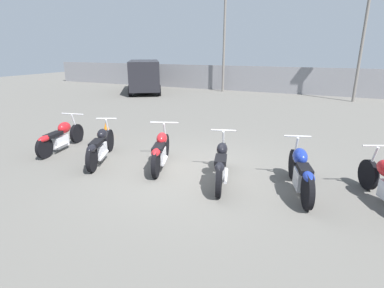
# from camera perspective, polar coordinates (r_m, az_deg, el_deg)

# --- Properties ---
(ground_plane) EXTENTS (60.00, 60.00, 0.00)m
(ground_plane) POSITION_cam_1_polar(r_m,az_deg,el_deg) (7.23, -0.83, -5.46)
(ground_plane) COLOR #5B5954
(fence_back) EXTENTS (40.00, 0.04, 1.75)m
(fence_back) POSITION_cam_1_polar(r_m,az_deg,el_deg) (21.34, 17.30, 11.51)
(fence_back) COLOR gray
(fence_back) RESTS_ON ground_plane
(light_pole_left) EXTENTS (0.70, 0.35, 8.53)m
(light_pole_left) POSITION_cam_1_polar(r_m,az_deg,el_deg) (21.62, 6.30, 23.11)
(light_pole_left) COLOR slate
(light_pole_left) RESTS_ON ground_plane
(light_pole_right) EXTENTS (0.70, 0.35, 6.20)m
(light_pole_right) POSITION_cam_1_polar(r_m,az_deg,el_deg) (19.34, 29.96, 18.08)
(light_pole_right) COLOR slate
(light_pole_right) RESTS_ON ground_plane
(motorcycle_slot_0) EXTENTS (0.76, 2.06, 0.96)m
(motorcycle_slot_0) POSITION_cam_1_polar(r_m,az_deg,el_deg) (9.49, -23.77, 1.29)
(motorcycle_slot_0) COLOR black
(motorcycle_slot_0) RESTS_ON ground_plane
(motorcycle_slot_1) EXTENTS (1.05, 2.04, 1.00)m
(motorcycle_slot_1) POSITION_cam_1_polar(r_m,az_deg,el_deg) (8.19, -17.04, -0.39)
(motorcycle_slot_1) COLOR black
(motorcycle_slot_1) RESTS_ON ground_plane
(motorcycle_slot_2) EXTENTS (0.94, 1.91, 1.02)m
(motorcycle_slot_2) POSITION_cam_1_polar(r_m,az_deg,el_deg) (7.47, -5.97, -1.24)
(motorcycle_slot_2) COLOR black
(motorcycle_slot_2) RESTS_ON ground_plane
(motorcycle_slot_3) EXTENTS (0.80, 2.04, 1.04)m
(motorcycle_slot_3) POSITION_cam_1_polar(r_m,az_deg,el_deg) (6.59, 5.59, -3.83)
(motorcycle_slot_3) COLOR black
(motorcycle_slot_3) RESTS_ON ground_plane
(motorcycle_slot_4) EXTENTS (0.80, 2.00, 1.05)m
(motorcycle_slot_4) POSITION_cam_1_polar(r_m,az_deg,el_deg) (6.49, 20.01, -4.93)
(motorcycle_slot_4) COLOR black
(motorcycle_slot_4) RESTS_ON ground_plane
(parked_van) EXTENTS (4.30, 5.21, 2.12)m
(parked_van) POSITION_cam_1_polar(r_m,az_deg,el_deg) (21.28, -9.06, 12.88)
(parked_van) COLOR black
(parked_van) RESTS_ON ground_plane
(traffic_cone_near) EXTENTS (0.35, 0.35, 0.52)m
(traffic_cone_near) POSITION_cam_1_polar(r_m,az_deg,el_deg) (10.56, -15.97, 2.80)
(traffic_cone_near) COLOR orange
(traffic_cone_near) RESTS_ON ground_plane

